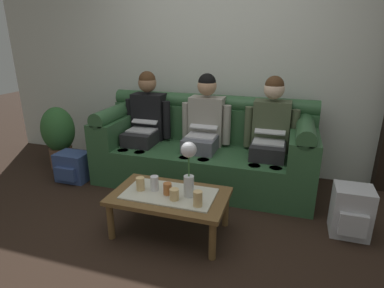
{
  "coord_description": "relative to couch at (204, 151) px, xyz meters",
  "views": [
    {
      "loc": [
        0.89,
        -2.09,
        1.61
      ],
      "look_at": [
        -0.01,
        0.77,
        0.58
      ],
      "focal_mm": 29.72,
      "sensor_mm": 36.0,
      "label": 1
    }
  ],
  "objects": [
    {
      "name": "ground_plane",
      "position": [
        0.0,
        -1.17,
        -0.37
      ],
      "size": [
        14.0,
        14.0,
        0.0
      ],
      "primitive_type": "plane",
      "color": "black"
    },
    {
      "name": "back_wall_patterned",
      "position": [
        0.0,
        0.53,
        1.08
      ],
      "size": [
        6.0,
        0.12,
        2.9
      ],
      "primitive_type": "cube",
      "color": "silver",
      "rests_on": "ground_plane"
    },
    {
      "name": "couch",
      "position": [
        0.0,
        0.0,
        0.0
      ],
      "size": [
        2.38,
        0.88,
        0.96
      ],
      "color": "#2D5633",
      "rests_on": "ground_plane"
    },
    {
      "name": "person_left",
      "position": [
        -0.71,
        -0.0,
        0.29
      ],
      "size": [
        0.56,
        0.67,
        1.22
      ],
      "color": "#232326",
      "rests_on": "ground_plane"
    },
    {
      "name": "person_middle",
      "position": [
        0.0,
        -0.0,
        0.29
      ],
      "size": [
        0.56,
        0.67,
        1.22
      ],
      "color": "#595B66",
      "rests_on": "ground_plane"
    },
    {
      "name": "person_right",
      "position": [
        0.71,
        -0.0,
        0.29
      ],
      "size": [
        0.56,
        0.67,
        1.22
      ],
      "color": "#232326",
      "rests_on": "ground_plane"
    },
    {
      "name": "coffee_table",
      "position": [
        0.0,
        -1.07,
        -0.05
      ],
      "size": [
        0.96,
        0.57,
        0.37
      ],
      "color": "brown",
      "rests_on": "ground_plane"
    },
    {
      "name": "flower_vase",
      "position": [
        0.17,
        -1.07,
        0.28
      ],
      "size": [
        0.12,
        0.12,
        0.46
      ],
      "color": "silver",
      "rests_on": "coffee_table"
    },
    {
      "name": "cup_near_left",
      "position": [
        -0.01,
        -1.09,
        0.05
      ],
      "size": [
        0.07,
        0.07,
        0.1
      ],
      "primitive_type": "cylinder",
      "color": "#B26633",
      "rests_on": "coffee_table"
    },
    {
      "name": "cup_near_right",
      "position": [
        -0.25,
        -1.09,
        0.06
      ],
      "size": [
        0.07,
        0.07,
        0.11
      ],
      "primitive_type": "cylinder",
      "color": "#DBB77A",
      "rests_on": "coffee_table"
    },
    {
      "name": "cup_far_center",
      "position": [
        -0.14,
        -1.06,
        0.06
      ],
      "size": [
        0.07,
        0.07,
        0.13
      ],
      "primitive_type": "cylinder",
      "color": "silver",
      "rests_on": "coffee_table"
    },
    {
      "name": "cup_far_left",
      "position": [
        0.28,
        -1.2,
        0.06
      ],
      "size": [
        0.07,
        0.07,
        0.12
      ],
      "primitive_type": "cylinder",
      "color": "#DBB77A",
      "rests_on": "coffee_table"
    },
    {
      "name": "cup_far_right",
      "position": [
        0.08,
        -1.16,
        0.05
      ],
      "size": [
        0.08,
        0.08,
        0.09
      ],
      "primitive_type": "cylinder",
      "color": "#DBB77A",
      "rests_on": "coffee_table"
    },
    {
      "name": "backpack_right",
      "position": [
        1.46,
        -0.65,
        -0.16
      ],
      "size": [
        0.3,
        0.31,
        0.43
      ],
      "color": "#B7B7BC",
      "rests_on": "ground_plane"
    },
    {
      "name": "backpack_left",
      "position": [
        -1.45,
        -0.45,
        -0.2
      ],
      "size": [
        0.36,
        0.31,
        0.33
      ],
      "color": "#33477A",
      "rests_on": "ground_plane"
    },
    {
      "name": "potted_plant",
      "position": [
        -1.84,
        -0.16,
        0.06
      ],
      "size": [
        0.4,
        0.4,
        0.78
      ],
      "color": "brown",
      "rests_on": "ground_plane"
    }
  ]
}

